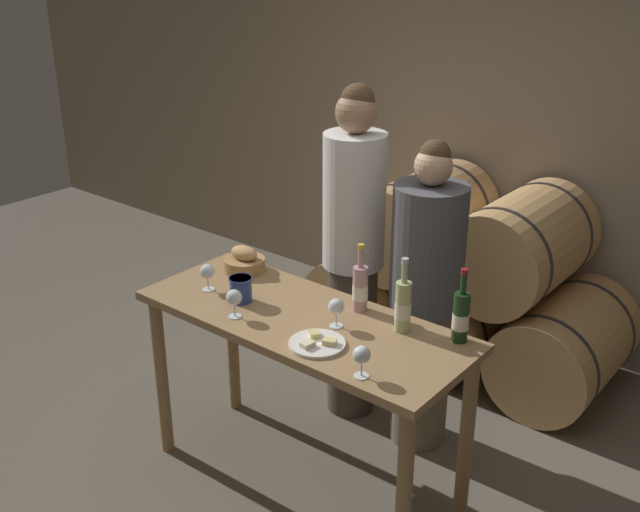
{
  "coord_description": "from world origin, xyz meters",
  "views": [
    {
      "loc": [
        1.91,
        -2.24,
        2.46
      ],
      "look_at": [
        0.0,
        0.12,
        1.17
      ],
      "focal_mm": 42.0,
      "sensor_mm": 36.0,
      "label": 1
    }
  ],
  "objects_px": {
    "wine_bottle_rose": "(360,288)",
    "tasting_table": "(303,345)",
    "cheese_plate": "(317,343)",
    "wine_bottle_red": "(461,316)",
    "bread_basket": "(245,261)",
    "wine_glass_far_left": "(207,272)",
    "wine_glass_right": "(362,356)",
    "wine_bottle_white": "(403,306)",
    "blue_crock": "(241,288)",
    "wine_glass_left": "(234,298)",
    "person_left": "(353,253)",
    "wine_glass_center": "(336,307)",
    "person_right": "(425,299)"
  },
  "relations": [
    {
      "from": "bread_basket",
      "to": "wine_glass_left",
      "type": "bearing_deg",
      "value": -50.77
    },
    {
      "from": "wine_bottle_rose",
      "to": "cheese_plate",
      "type": "xyz_separation_m",
      "value": [
        0.05,
        -0.37,
        -0.1
      ]
    },
    {
      "from": "person_right",
      "to": "wine_bottle_red",
      "type": "distance_m",
      "value": 0.63
    },
    {
      "from": "wine_bottle_white",
      "to": "blue_crock",
      "type": "distance_m",
      "value": 0.77
    },
    {
      "from": "wine_glass_left",
      "to": "person_right",
      "type": "bearing_deg",
      "value": 61.78
    },
    {
      "from": "blue_crock",
      "to": "wine_glass_right",
      "type": "distance_m",
      "value": 0.83
    },
    {
      "from": "person_left",
      "to": "bread_basket",
      "type": "relative_size",
      "value": 8.78
    },
    {
      "from": "wine_bottle_white",
      "to": "cheese_plate",
      "type": "xyz_separation_m",
      "value": [
        -0.2,
        -0.33,
        -0.11
      ]
    },
    {
      "from": "person_left",
      "to": "cheese_plate",
      "type": "height_order",
      "value": "person_left"
    },
    {
      "from": "wine_bottle_red",
      "to": "blue_crock",
      "type": "height_order",
      "value": "wine_bottle_red"
    },
    {
      "from": "cheese_plate",
      "to": "wine_glass_center",
      "type": "distance_m",
      "value": 0.2
    },
    {
      "from": "tasting_table",
      "to": "person_left",
      "type": "xyz_separation_m",
      "value": [
        -0.22,
        0.67,
        0.17
      ]
    },
    {
      "from": "wine_bottle_white",
      "to": "wine_glass_far_left",
      "type": "bearing_deg",
      "value": -165.34
    },
    {
      "from": "cheese_plate",
      "to": "tasting_table",
      "type": "bearing_deg",
      "value": 143.36
    },
    {
      "from": "wine_glass_far_left",
      "to": "wine_glass_right",
      "type": "xyz_separation_m",
      "value": [
        1.02,
        -0.16,
        0.0
      ]
    },
    {
      "from": "wine_glass_far_left",
      "to": "wine_bottle_red",
      "type": "bearing_deg",
      "value": 15.27
    },
    {
      "from": "wine_bottle_rose",
      "to": "blue_crock",
      "type": "bearing_deg",
      "value": -150.03
    },
    {
      "from": "person_right",
      "to": "bread_basket",
      "type": "bearing_deg",
      "value": -148.83
    },
    {
      "from": "blue_crock",
      "to": "wine_glass_far_left",
      "type": "bearing_deg",
      "value": -176.6
    },
    {
      "from": "wine_bottle_rose",
      "to": "tasting_table",
      "type": "bearing_deg",
      "value": -126.69
    },
    {
      "from": "bread_basket",
      "to": "wine_glass_far_left",
      "type": "bearing_deg",
      "value": -85.47
    },
    {
      "from": "wine_glass_center",
      "to": "wine_glass_far_left",
      "type": "bearing_deg",
      "value": -172.27
    },
    {
      "from": "wine_bottle_red",
      "to": "wine_glass_left",
      "type": "bearing_deg",
      "value": -153.47
    },
    {
      "from": "wine_bottle_white",
      "to": "blue_crock",
      "type": "bearing_deg",
      "value": -162.31
    },
    {
      "from": "wine_glass_far_left",
      "to": "wine_glass_left",
      "type": "distance_m",
      "value": 0.32
    },
    {
      "from": "person_right",
      "to": "blue_crock",
      "type": "relative_size",
      "value": 13.65
    },
    {
      "from": "person_right",
      "to": "wine_glass_far_left",
      "type": "relative_size",
      "value": 12.36
    },
    {
      "from": "wine_glass_far_left",
      "to": "wine_glass_center",
      "type": "relative_size",
      "value": 1.0
    },
    {
      "from": "person_right",
      "to": "wine_bottle_red",
      "type": "bearing_deg",
      "value": -45.29
    },
    {
      "from": "wine_bottle_rose",
      "to": "blue_crock",
      "type": "relative_size",
      "value": 2.68
    },
    {
      "from": "wine_bottle_red",
      "to": "bread_basket",
      "type": "height_order",
      "value": "wine_bottle_red"
    },
    {
      "from": "person_left",
      "to": "cheese_plate",
      "type": "bearing_deg",
      "value": -62.59
    },
    {
      "from": "wine_glass_far_left",
      "to": "bread_basket",
      "type": "bearing_deg",
      "value": 94.53
    },
    {
      "from": "tasting_table",
      "to": "wine_glass_far_left",
      "type": "relative_size",
      "value": 11.9
    },
    {
      "from": "wine_glass_center",
      "to": "blue_crock",
      "type": "bearing_deg",
      "value": -170.46
    },
    {
      "from": "blue_crock",
      "to": "bread_basket",
      "type": "relative_size",
      "value": 0.57
    },
    {
      "from": "wine_glass_center",
      "to": "cheese_plate",
      "type": "bearing_deg",
      "value": -77.59
    },
    {
      "from": "person_left",
      "to": "person_right",
      "type": "distance_m",
      "value": 0.46
    },
    {
      "from": "wine_bottle_rose",
      "to": "wine_glass_center",
      "type": "bearing_deg",
      "value": -85.62
    },
    {
      "from": "wine_glass_left",
      "to": "wine_glass_right",
      "type": "xyz_separation_m",
      "value": [
        0.72,
        -0.04,
        0.0
      ]
    },
    {
      "from": "wine_glass_left",
      "to": "wine_glass_right",
      "type": "distance_m",
      "value": 0.73
    },
    {
      "from": "person_right",
      "to": "wine_glass_center",
      "type": "height_order",
      "value": "person_right"
    },
    {
      "from": "person_right",
      "to": "bread_basket",
      "type": "distance_m",
      "value": 0.92
    },
    {
      "from": "wine_bottle_white",
      "to": "person_right",
      "type": "bearing_deg",
      "value": 110.14
    },
    {
      "from": "tasting_table",
      "to": "blue_crock",
      "type": "bearing_deg",
      "value": -168.97
    },
    {
      "from": "wine_bottle_rose",
      "to": "wine_bottle_white",
      "type": "bearing_deg",
      "value": -9.35
    },
    {
      "from": "cheese_plate",
      "to": "person_left",
      "type": "bearing_deg",
      "value": 117.41
    },
    {
      "from": "wine_bottle_red",
      "to": "wine_glass_left",
      "type": "xyz_separation_m",
      "value": [
        -0.88,
        -0.44,
        -0.02
      ]
    },
    {
      "from": "wine_bottle_white",
      "to": "wine_bottle_rose",
      "type": "relative_size",
      "value": 1.05
    },
    {
      "from": "bread_basket",
      "to": "wine_glass_center",
      "type": "relative_size",
      "value": 1.59
    }
  ]
}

